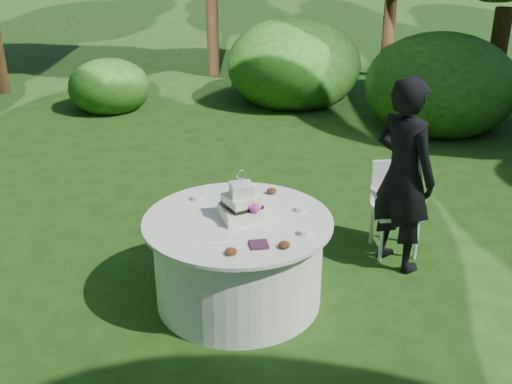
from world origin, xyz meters
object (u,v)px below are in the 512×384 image
napkins (259,245)px  chair (394,200)px  guest (403,175)px  table (238,260)px  cake (242,206)px

napkins → chair: chair is taller
guest → table: bearing=77.1°
table → guest: bearing=13.9°
napkins → cake: bearing=97.4°
napkins → guest: (1.46, 0.86, 0.13)m
guest → cake: (-1.52, -0.38, -0.02)m
cake → chair: 1.76m
guest → napkins: bearing=93.6°
chair → cake: bearing=-156.9°
napkins → table: (-0.10, 0.47, -0.39)m
guest → chair: bearing=-38.8°
table → cake: cake is taller
napkins → table: bearing=101.8°
cake → chair: (1.58, 0.68, -0.37)m
guest → table: 1.68m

